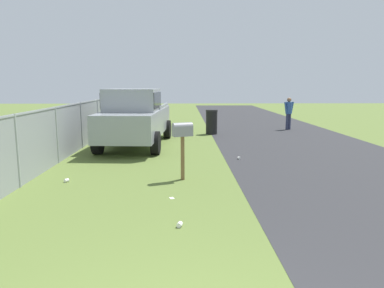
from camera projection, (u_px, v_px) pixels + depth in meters
name	position (u px, v px, depth m)	size (l,w,h in m)	color
road_asphalt	(361.00, 179.00, 8.60)	(60.00, 5.97, 0.01)	#2D2D30
mailbox	(183.00, 134.00, 8.43)	(0.36, 0.51, 1.37)	brown
pickup_truck	(135.00, 116.00, 13.06)	(5.49, 2.40, 2.09)	#93999E
trash_bin	(212.00, 122.00, 16.29)	(0.54, 0.54, 1.11)	black
pedestrian	(289.00, 111.00, 17.83)	(0.30, 0.53, 1.59)	#2D3351
fence_section	(70.00, 128.00, 11.47)	(17.38, 0.07, 1.63)	#9EA3A8
litter_wrapper_near_hydrant	(172.00, 198.00, 7.20)	(0.12, 0.08, 0.01)	silver
litter_cup_midfield_b	(180.00, 225.00, 5.74)	(0.08, 0.08, 0.10)	white
litter_cup_by_mailbox	(66.00, 180.00, 8.37)	(0.08, 0.08, 0.10)	white
litter_cup_far_scatter	(239.00, 158.00, 10.89)	(0.08, 0.08, 0.10)	white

